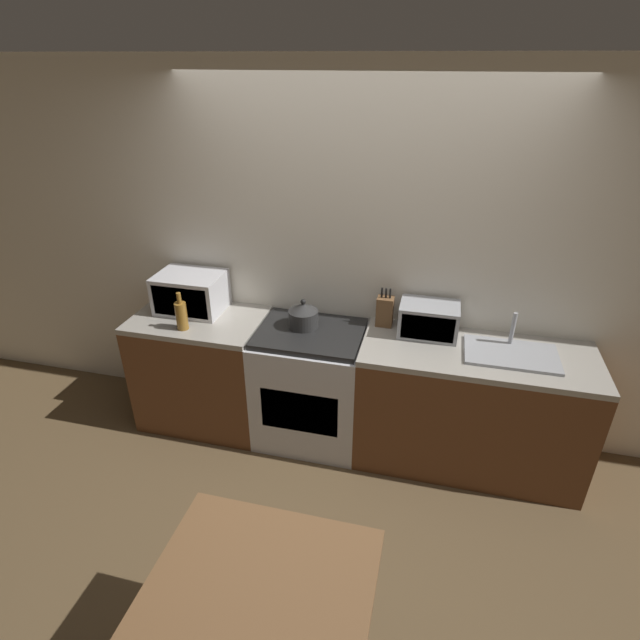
% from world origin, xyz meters
% --- Properties ---
extents(ground_plane, '(16.00, 16.00, 0.00)m').
position_xyz_m(ground_plane, '(0.00, 0.00, 0.00)').
color(ground_plane, brown).
extents(wall_back, '(10.00, 0.06, 2.60)m').
position_xyz_m(wall_back, '(0.00, 0.96, 1.30)').
color(wall_back, silver).
rests_on(wall_back, ground_plane).
extents(counter_left_run, '(0.94, 0.62, 0.90)m').
position_xyz_m(counter_left_run, '(-1.12, 0.62, 0.45)').
color(counter_left_run, brown).
rests_on(counter_left_run, ground_plane).
extents(counter_right_run, '(1.50, 0.62, 0.90)m').
position_xyz_m(counter_right_run, '(0.85, 0.62, 0.45)').
color(counter_right_run, brown).
rests_on(counter_right_run, ground_plane).
extents(stove_range, '(0.75, 0.62, 0.90)m').
position_xyz_m(stove_range, '(-0.28, 0.62, 0.45)').
color(stove_range, silver).
rests_on(stove_range, ground_plane).
extents(kettle, '(0.21, 0.21, 0.21)m').
position_xyz_m(kettle, '(-0.34, 0.67, 0.99)').
color(kettle, '#2D2D2D').
rests_on(kettle, stove_range).
extents(microwave, '(0.47, 0.36, 0.28)m').
position_xyz_m(microwave, '(-1.21, 0.73, 1.04)').
color(microwave, silver).
rests_on(microwave, counter_left_run).
extents(bottle, '(0.08, 0.08, 0.27)m').
position_xyz_m(bottle, '(-1.14, 0.44, 1.01)').
color(bottle, olive).
rests_on(bottle, counter_left_run).
extents(knife_block, '(0.11, 0.09, 0.28)m').
position_xyz_m(knife_block, '(0.20, 0.83, 1.01)').
color(knife_block, brown).
rests_on(knife_block, counter_right_run).
extents(toaster_oven, '(0.39, 0.27, 0.22)m').
position_xyz_m(toaster_oven, '(0.51, 0.77, 1.01)').
color(toaster_oven, '#999BA0').
rests_on(toaster_oven, counter_right_run).
extents(sink_basin, '(0.57, 0.36, 0.24)m').
position_xyz_m(sink_basin, '(1.04, 0.62, 0.91)').
color(sink_basin, '#999BA0').
rests_on(sink_basin, counter_right_run).
extents(dining_table, '(0.87, 0.69, 0.78)m').
position_xyz_m(dining_table, '(-0.01, -1.13, 0.66)').
color(dining_table, brown).
rests_on(dining_table, ground_plane).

